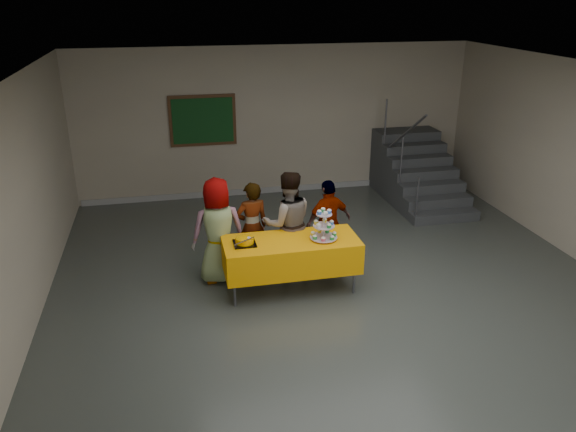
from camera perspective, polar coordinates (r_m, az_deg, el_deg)
name	(u,v)px	position (r m, az deg, el deg)	size (l,w,h in m)	color
room_shell	(359,159)	(6.67, 7.25, 5.74)	(10.00, 10.04, 3.02)	#4C514C
bake_table	(291,254)	(7.84, 0.31, -3.89)	(1.88, 0.78, 0.77)	#595960
cupcake_stand	(324,228)	(7.72, 3.66, -1.19)	(0.38, 0.38, 0.44)	silver
bear_cake	(245,240)	(7.63, -4.44, -2.45)	(0.32, 0.36, 0.12)	black
schoolchild_a	(218,231)	(8.07, -7.11, -1.52)	(0.76, 0.50, 1.56)	slate
schoolchild_b	(252,227)	(8.39, -3.67, -1.08)	(0.51, 0.33, 1.39)	slate
schoolchild_c	(288,223)	(8.24, -0.03, -0.74)	(0.77, 0.60, 1.59)	slate
schoolchild_d	(328,222)	(8.60, 4.13, -0.63)	(0.79, 0.33, 1.35)	slate
staircase	(415,174)	(11.78, 12.75, 4.22)	(1.30, 2.40, 2.04)	#424447
noticeboard	(203,121)	(11.25, -8.65, 9.56)	(1.30, 0.05, 1.00)	#472B16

